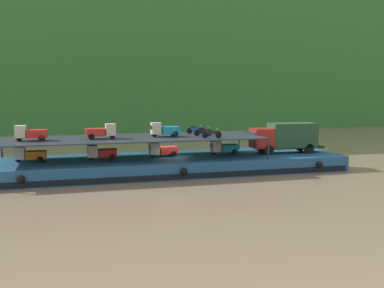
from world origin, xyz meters
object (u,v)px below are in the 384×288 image
at_px(mini_truck_lower_stern, 30,154).
at_px(mini_truck_lower_fore, 224,147).
at_px(motorcycle_upper_centre, 203,131).
at_px(motorcycle_upper_port, 212,133).
at_px(covered_lorry, 285,137).
at_px(mini_truck_upper_fore, 164,130).
at_px(mini_truck_upper_mid, 101,131).
at_px(motorcycle_upper_stbd, 195,129).
at_px(mini_truck_lower_aft, 101,152).
at_px(cargo_barge, 173,164).
at_px(mini_truck_upper_stern, 31,133).
at_px(mini_truck_lower_mid, 163,150).

bearing_deg(mini_truck_lower_stern, mini_truck_lower_fore, -0.20).
bearing_deg(motorcycle_upper_centre, motorcycle_upper_port, -86.14).
height_order(covered_lorry, mini_truck_upper_fore, mini_truck_upper_fore).
bearing_deg(covered_lorry, mini_truck_upper_mid, 179.62).
distance_m(mini_truck_lower_stern, mini_truck_lower_fore, 18.64).
bearing_deg(motorcycle_upper_stbd, mini_truck_lower_aft, -167.02).
relative_size(mini_truck_lower_aft, mini_truck_lower_fore, 1.00).
bearing_deg(motorcycle_upper_port, mini_truck_upper_fore, 149.02).
height_order(cargo_barge, mini_truck_lower_aft, mini_truck_lower_aft).
bearing_deg(covered_lorry, mini_truck_upper_stern, 179.65).
height_order(mini_truck_lower_fore, mini_truck_upper_mid, mini_truck_upper_mid).
bearing_deg(cargo_barge, mini_truck_upper_stern, -179.15).
bearing_deg(motorcycle_upper_centre, mini_truck_lower_aft, 179.64).
bearing_deg(mini_truck_upper_fore, mini_truck_lower_mid, 111.28).
bearing_deg(mini_truck_lower_mid, mini_truck_upper_stern, -176.90).
relative_size(mini_truck_upper_mid, motorcycle_upper_port, 1.46).
distance_m(mini_truck_lower_stern, mini_truck_lower_aft, 6.39).
relative_size(mini_truck_lower_aft, motorcycle_upper_centre, 1.45).
height_order(motorcycle_upper_port, motorcycle_upper_centre, same).
height_order(covered_lorry, mini_truck_lower_stern, covered_lorry).
bearing_deg(motorcycle_upper_port, mini_truck_lower_stern, 170.33).
bearing_deg(mini_truck_lower_aft, motorcycle_upper_port, -13.27).
distance_m(mini_truck_upper_fore, motorcycle_upper_centre, 3.88).
xyz_separation_m(mini_truck_lower_aft, mini_truck_lower_mid, (5.93, 0.38, 0.00)).
bearing_deg(mini_truck_upper_mid, covered_lorry, -0.38).
height_order(mini_truck_upper_mid, motorcycle_upper_stbd, mini_truck_upper_mid).
distance_m(cargo_barge, motorcycle_upper_centre, 4.44).
bearing_deg(motorcycle_upper_stbd, mini_truck_lower_mid, -154.12).
bearing_deg(motorcycle_upper_stbd, mini_truck_upper_fore, -149.28).
height_order(mini_truck_lower_aft, motorcycle_upper_port, motorcycle_upper_port).
distance_m(covered_lorry, motorcycle_upper_port, 8.92).
height_order(covered_lorry, motorcycle_upper_stbd, covered_lorry).
distance_m(mini_truck_lower_fore, mini_truck_upper_stern, 18.54).
height_order(covered_lorry, mini_truck_upper_mid, mini_truck_upper_mid).
height_order(mini_truck_lower_stern, motorcycle_upper_port, motorcycle_upper_port).
relative_size(covered_lorry, motorcycle_upper_centre, 4.16).
xyz_separation_m(covered_lorry, motorcycle_upper_stbd, (-8.97, 2.68, 0.74)).
distance_m(mini_truck_lower_stern, mini_truck_upper_stern, 2.13).
xyz_separation_m(covered_lorry, mini_truck_lower_mid, (-12.83, 0.81, -1.00)).
xyz_separation_m(mini_truck_lower_aft, motorcycle_upper_stbd, (9.80, 2.26, 1.74)).
distance_m(covered_lorry, mini_truck_lower_stern, 25.17).
bearing_deg(motorcycle_upper_centre, cargo_barge, -179.67).
relative_size(mini_truck_upper_stern, mini_truck_upper_fore, 1.01).
relative_size(cargo_barge, mini_truck_lower_fore, 12.26).
distance_m(motorcycle_upper_centre, motorcycle_upper_stbd, 2.32).
relative_size(mini_truck_lower_stern, mini_truck_lower_fore, 1.01).
relative_size(mini_truck_lower_fore, mini_truck_upper_mid, 1.00).
distance_m(mini_truck_lower_stern, motorcycle_upper_stbd, 16.37).
height_order(mini_truck_lower_aft, mini_truck_upper_fore, mini_truck_upper_fore).
relative_size(mini_truck_upper_stern, motorcycle_upper_stbd, 1.46).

